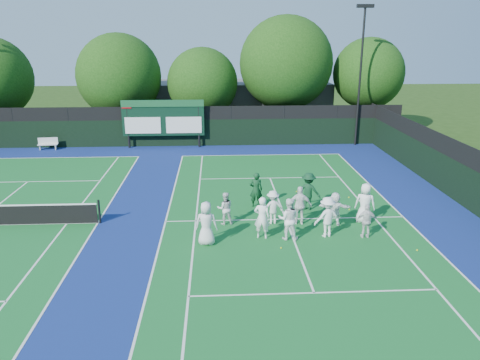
{
  "coord_description": "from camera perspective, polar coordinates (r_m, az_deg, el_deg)",
  "views": [
    {
      "loc": [
        -3.14,
        -18.78,
        8.14
      ],
      "look_at": [
        -2.0,
        3.0,
        1.3
      ],
      "focal_mm": 35.0,
      "sensor_mm": 36.0,
      "label": 1
    }
  ],
  "objects": [
    {
      "name": "light_pole_right",
      "position": [
        36.13,
        14.58,
        13.96
      ],
      "size": [
        1.2,
        0.3,
        10.12
      ],
      "color": "black",
      "rests_on": "ground"
    },
    {
      "name": "tree_b",
      "position": [
        39.22,
        -14.25,
        11.96
      ],
      "size": [
        6.65,
        6.65,
        8.26
      ],
      "color": "black",
      "rests_on": "ground"
    },
    {
      "name": "tennis_ball_3",
      "position": [
        21.65,
        -3.85,
        -4.62
      ],
      "size": [
        0.07,
        0.07,
        0.07
      ],
      "primitive_type": "sphere",
      "color": "yellow",
      "rests_on": "ground"
    },
    {
      "name": "player_back_3",
      "position": [
        21.08,
        11.48,
        -3.44
      ],
      "size": [
        1.48,
        0.75,
        1.52
      ],
      "primitive_type": "imported",
      "rotation": [
        0.0,
        0.0,
        2.92
      ],
      "color": "white",
      "rests_on": "ground"
    },
    {
      "name": "player_back_1",
      "position": [
        20.85,
        4.02,
        -3.33
      ],
      "size": [
        1.07,
        0.72,
        1.54
      ],
      "primitive_type": "imported",
      "rotation": [
        0.0,
        0.0,
        3.29
      ],
      "color": "silver",
      "rests_on": "ground"
    },
    {
      "name": "court_apron",
      "position": [
        21.58,
        -10.43,
        -5.04
      ],
      "size": [
        34.0,
        32.0,
        0.01
      ],
      "primitive_type": "cube",
      "color": "navy",
      "rests_on": "ground"
    },
    {
      "name": "coach_right",
      "position": [
        22.65,
        8.33,
        -1.37
      ],
      "size": [
        1.35,
        1.05,
        1.84
      ],
      "primitive_type": "imported",
      "rotation": [
        0.0,
        0.0,
        2.79
      ],
      "color": "#0E361D",
      "rests_on": "ground"
    },
    {
      "name": "player_front_0",
      "position": [
        18.78,
        -4.13,
        -5.29
      ],
      "size": [
        0.95,
        0.69,
        1.81
      ],
      "primitive_type": "imported",
      "rotation": [
        0.0,
        0.0,
        3.0
      ],
      "color": "silver",
      "rests_on": "ground"
    },
    {
      "name": "bench",
      "position": [
        37.1,
        -22.37,
        4.17
      ],
      "size": [
        1.43,
        0.53,
        0.88
      ],
      "color": "silver",
      "rests_on": "ground"
    },
    {
      "name": "tree_d",
      "position": [
        38.87,
        5.83,
        13.72
      ],
      "size": [
        7.45,
        7.45,
        9.61
      ],
      "color": "black",
      "rests_on": "ground"
    },
    {
      "name": "coach_left",
      "position": [
        22.78,
        1.96,
        -1.2
      ],
      "size": [
        0.64,
        0.43,
        1.75
      ],
      "primitive_type": "imported",
      "rotation": [
        0.0,
        0.0,
        3.12
      ],
      "color": "#0F391C",
      "rests_on": "ground"
    },
    {
      "name": "player_back_4",
      "position": [
        21.6,
        14.99,
        -2.75
      ],
      "size": [
        1.05,
        0.87,
        1.83
      ],
      "primitive_type": "imported",
      "rotation": [
        0.0,
        0.0,
        2.77
      ],
      "color": "white",
      "rests_on": "ground"
    },
    {
      "name": "tennis_ball_1",
      "position": [
        24.87,
        13.13,
        -2.08
      ],
      "size": [
        0.07,
        0.07,
        0.07
      ],
      "primitive_type": "sphere",
      "color": "yellow",
      "rests_on": "ground"
    },
    {
      "name": "tennis_ball_4",
      "position": [
        25.3,
        6.92,
        -1.4
      ],
      "size": [
        0.07,
        0.07,
        0.07
      ],
      "primitive_type": "sphere",
      "color": "yellow",
      "rests_on": "ground"
    },
    {
      "name": "player_back_0",
      "position": [
        20.76,
        -1.82,
        -3.47
      ],
      "size": [
        0.76,
        0.61,
        1.49
      ],
      "primitive_type": "imported",
      "rotation": [
        0.0,
        0.0,
        3.21
      ],
      "color": "silver",
      "rests_on": "ground"
    },
    {
      "name": "player_front_2",
      "position": [
        19.31,
        5.93,
        -4.74
      ],
      "size": [
        0.96,
        0.8,
        1.78
      ],
      "primitive_type": "imported",
      "rotation": [
        0.0,
        0.0,
        2.98
      ],
      "color": "white",
      "rests_on": "ground"
    },
    {
      "name": "player_front_1",
      "position": [
        19.3,
        2.71,
        -4.61
      ],
      "size": [
        0.74,
        0.57,
        1.81
      ],
      "primitive_type": "imported",
      "rotation": [
        0.0,
        0.0,
        2.91
      ],
      "color": "white",
      "rests_on": "ground"
    },
    {
      "name": "ground",
      "position": [
        20.71,
        6.0,
        -5.84
      ],
      "size": [
        120.0,
        120.0,
        0.0
      ],
      "primitive_type": "plane",
      "color": "#1F3A0F",
      "rests_on": "ground"
    },
    {
      "name": "tree_e",
      "position": [
        40.51,
        15.56,
        12.2
      ],
      "size": [
        5.74,
        5.74,
        7.92
      ],
      "color": "black",
      "rests_on": "ground"
    },
    {
      "name": "near_court",
      "position": [
        21.61,
        5.6,
        -4.77
      ],
      "size": [
        11.05,
        23.85,
        0.01
      ],
      "color": "#135E25",
      "rests_on": "ground"
    },
    {
      "name": "player_front_3",
      "position": [
        19.79,
        10.58,
        -4.46
      ],
      "size": [
        1.25,
        0.92,
        1.74
      ],
      "primitive_type": "imported",
      "rotation": [
        0.0,
        0.0,
        3.42
      ],
      "color": "white",
      "rests_on": "ground"
    },
    {
      "name": "tennis_ball_0",
      "position": [
        18.77,
        5.04,
        -8.25
      ],
      "size": [
        0.07,
        0.07,
        0.07
      ],
      "primitive_type": "sphere",
      "color": "yellow",
      "rests_on": "ground"
    },
    {
      "name": "tennis_ball_5",
      "position": [
        23.19,
        13.19,
        -3.52
      ],
      "size": [
        0.07,
        0.07,
        0.07
      ],
      "primitive_type": "sphere",
      "color": "yellow",
      "rests_on": "ground"
    },
    {
      "name": "player_front_4",
      "position": [
        20.08,
        15.18,
        -4.85
      ],
      "size": [
        0.89,
        0.41,
        1.48
      ],
      "primitive_type": "imported",
      "rotation": [
        0.0,
        0.0,
        3.08
      ],
      "color": "silver",
      "rests_on": "ground"
    },
    {
      "name": "scoreboard",
      "position": [
        35.09,
        -9.37,
        7.42
      ],
      "size": [
        6.0,
        0.21,
        3.55
      ],
      "color": "black",
      "rests_on": "ground"
    },
    {
      "name": "back_fence",
      "position": [
        35.55,
        -7.6,
        6.26
      ],
      "size": [
        34.0,
        0.08,
        3.0
      ],
      "color": "black",
      "rests_on": "ground"
    },
    {
      "name": "player_back_2",
      "position": [
        20.87,
        7.33,
        -3.09
      ],
      "size": [
        1.09,
        0.59,
        1.76
      ],
      "primitive_type": "imported",
      "rotation": [
        0.0,
        0.0,
        2.98
      ],
      "color": "white",
      "rests_on": "ground"
    },
    {
      "name": "tennis_ball_2",
      "position": [
        19.78,
        20.79,
        -8.0
      ],
      "size": [
        0.07,
        0.07,
        0.07
      ],
      "primitive_type": "sphere",
      "color": "yellow",
      "rests_on": "ground"
    },
    {
      "name": "clubhouse",
      "position": [
        43.23,
        -1.47,
        9.24
      ],
      "size": [
        18.0,
        6.0,
        4.0
      ],
      "primitive_type": "cube",
      "color": "#57565B",
      "rests_on": "ground"
    },
    {
      "name": "tree_c",
      "position": [
        38.57,
        -4.36,
        11.49
      ],
      "size": [
        5.66,
        5.66,
        7.17
      ],
      "color": "black",
      "rests_on": "ground"
    }
  ]
}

